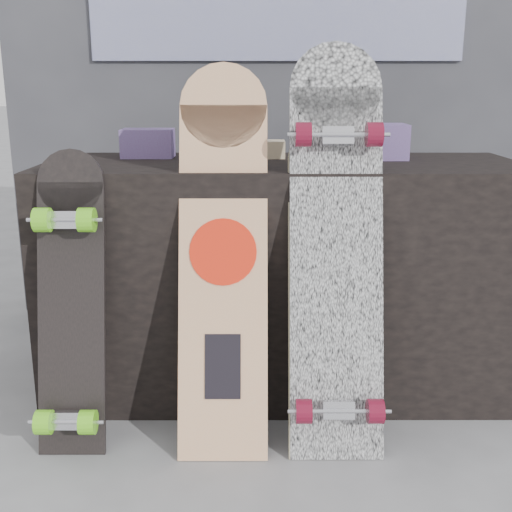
{
  "coord_description": "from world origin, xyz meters",
  "views": [
    {
      "loc": [
        -0.1,
        -1.67,
        1.06
      ],
      "look_at": [
        -0.09,
        0.2,
        0.55
      ],
      "focal_mm": 45.0,
      "sensor_mm": 36.0,
      "label": 1
    }
  ],
  "objects_px": {
    "longboard_cascadia": "(337,241)",
    "skateboard_dark": "(70,300)",
    "longboard_geisha": "(223,246)",
    "vendor_table": "(282,275)",
    "longboard_celtic": "(324,278)"
  },
  "relations": [
    {
      "from": "longboard_cascadia",
      "to": "skateboard_dark",
      "type": "distance_m",
      "value": 0.8
    },
    {
      "from": "longboard_cascadia",
      "to": "skateboard_dark",
      "type": "xyz_separation_m",
      "value": [
        -0.78,
        -0.05,
        -0.17
      ]
    },
    {
      "from": "vendor_table",
      "to": "longboard_geisha",
      "type": "bearing_deg",
      "value": -119.52
    },
    {
      "from": "longboard_geisha",
      "to": "skateboard_dark",
      "type": "bearing_deg",
      "value": -171.55
    },
    {
      "from": "longboard_geisha",
      "to": "skateboard_dark",
      "type": "height_order",
      "value": "longboard_geisha"
    },
    {
      "from": "vendor_table",
      "to": "longboard_cascadia",
      "type": "bearing_deg",
      "value": -68.13
    },
    {
      "from": "longboard_celtic",
      "to": "longboard_cascadia",
      "type": "distance_m",
      "value": 0.12
    },
    {
      "from": "vendor_table",
      "to": "longboard_celtic",
      "type": "bearing_deg",
      "value": -73.44
    },
    {
      "from": "longboard_celtic",
      "to": "skateboard_dark",
      "type": "xyz_separation_m",
      "value": [
        -0.74,
        -0.04,
        -0.06
      ]
    },
    {
      "from": "longboard_cascadia",
      "to": "skateboard_dark",
      "type": "relative_size",
      "value": 1.35
    },
    {
      "from": "skateboard_dark",
      "to": "longboard_celtic",
      "type": "bearing_deg",
      "value": 3.11
    },
    {
      "from": "vendor_table",
      "to": "longboard_celtic",
      "type": "height_order",
      "value": "longboard_celtic"
    },
    {
      "from": "longboard_geisha",
      "to": "longboard_celtic",
      "type": "height_order",
      "value": "longboard_geisha"
    },
    {
      "from": "vendor_table",
      "to": "longboard_geisha",
      "type": "distance_m",
      "value": 0.43
    },
    {
      "from": "longboard_geisha",
      "to": "longboard_cascadia",
      "type": "bearing_deg",
      "value": -2.85
    }
  ]
}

